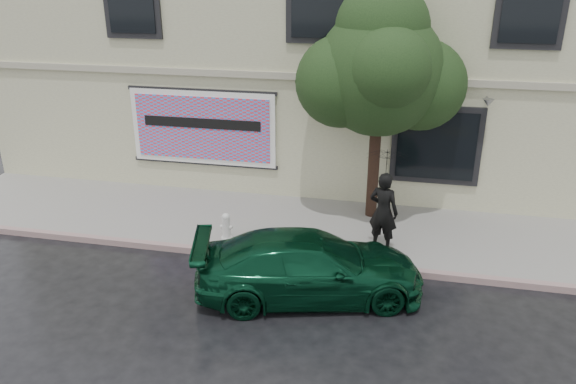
% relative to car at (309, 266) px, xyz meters
% --- Properties ---
extents(ground, '(90.00, 90.00, 0.00)m').
position_rel_car_xyz_m(ground, '(-0.68, -0.29, -0.67)').
color(ground, black).
rests_on(ground, ground).
extents(sidewalk, '(20.00, 3.50, 0.15)m').
position_rel_car_xyz_m(sidewalk, '(-0.68, 2.96, -0.60)').
color(sidewalk, gray).
rests_on(sidewalk, ground).
extents(curb, '(20.00, 0.18, 0.16)m').
position_rel_car_xyz_m(curb, '(-0.68, 1.21, -0.60)').
color(curb, gray).
rests_on(curb, ground).
extents(building, '(20.00, 8.12, 7.00)m').
position_rel_car_xyz_m(building, '(-0.68, 8.71, 2.83)').
color(building, beige).
rests_on(building, ground).
extents(billboard, '(4.30, 0.16, 2.20)m').
position_rel_car_xyz_m(billboard, '(-3.88, 4.63, 1.38)').
color(billboard, white).
rests_on(billboard, ground).
extents(car, '(4.97, 3.13, 1.34)m').
position_rel_car_xyz_m(car, '(0.00, 0.00, 0.00)').
color(car, '#08331E').
rests_on(car, ground).
extents(pedestrian, '(0.80, 0.66, 1.90)m').
position_rel_car_xyz_m(pedestrian, '(1.35, 2.05, 0.43)').
color(pedestrian, black).
rests_on(pedestrian, sidewalk).
extents(umbrella, '(1.13, 1.13, 0.74)m').
position_rel_car_xyz_m(umbrella, '(1.35, 2.05, 1.75)').
color(umbrella, black).
rests_on(umbrella, pedestrian).
extents(street_tree, '(3.10, 3.10, 5.32)m').
position_rel_car_xyz_m(street_tree, '(0.98, 3.91, 3.23)').
color(street_tree, '#331F16').
rests_on(street_tree, sidewalk).
extents(fire_hydrant, '(0.28, 0.27, 0.69)m').
position_rel_car_xyz_m(fire_hydrant, '(-2.32, 1.75, -0.18)').
color(fire_hydrant, silver).
rests_on(fire_hydrant, sidewalk).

